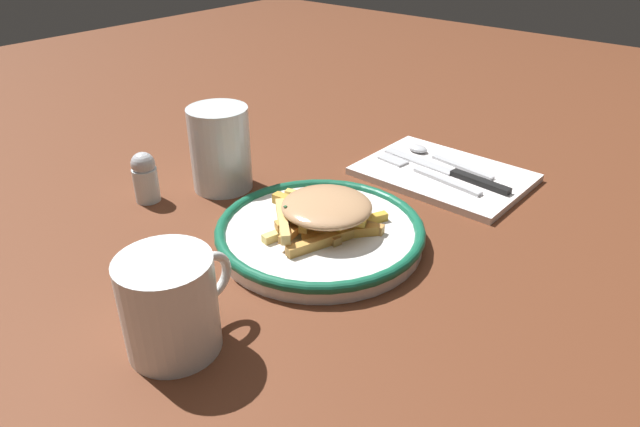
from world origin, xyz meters
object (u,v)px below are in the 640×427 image
at_px(napkin, 443,174).
at_px(knife, 455,173).
at_px(water_glass, 220,149).
at_px(coffee_mug, 171,304).
at_px(fork, 427,173).
at_px(spoon, 435,156).
at_px(plate, 320,232).
at_px(salt_shaker, 145,177).
at_px(fries_heap, 324,211).

xyz_separation_m(napkin, knife, (-0.00, -0.02, 0.01)).
xyz_separation_m(water_glass, coffee_mug, (-0.25, -0.21, -0.01)).
height_order(fork, coffee_mug, coffee_mug).
bearing_deg(coffee_mug, spoon, 2.67).
xyz_separation_m(plate, spoon, (0.28, 0.01, 0.00)).
bearing_deg(knife, napkin, 84.08).
bearing_deg(spoon, plate, -178.04).
height_order(fork, water_glass, water_glass).
xyz_separation_m(fork, spoon, (0.06, 0.02, 0.00)).
xyz_separation_m(coffee_mug, salt_shaker, (0.15, 0.26, -0.01)).
relative_size(plate, knife, 1.17).
relative_size(plate, spoon, 1.62).
bearing_deg(napkin, water_glass, 135.22).
bearing_deg(fork, knife, -51.74).
height_order(knife, coffee_mug, coffee_mug).
bearing_deg(knife, water_glass, 132.66).
distance_m(knife, salt_shaker, 0.43).
bearing_deg(knife, spoon, 56.65).
bearing_deg(salt_shaker, plate, -74.59).
bearing_deg(napkin, plate, 174.33).
bearing_deg(fork, water_glass, 133.26).
height_order(water_glass, coffee_mug, water_glass).
bearing_deg(salt_shaker, napkin, -40.40).
relative_size(fries_heap, water_glass, 1.29).
height_order(napkin, fork, fork).
bearing_deg(water_glass, fork, -46.74).
relative_size(napkin, coffee_mug, 2.02).
bearing_deg(fries_heap, napkin, -5.07).
xyz_separation_m(spoon, water_glass, (-0.26, 0.19, 0.04)).
distance_m(fries_heap, water_glass, 0.20).
height_order(plate, napkin, plate).
bearing_deg(salt_shaker, knife, -42.48).
xyz_separation_m(napkin, salt_shaker, (-0.32, 0.27, 0.03)).
height_order(spoon, salt_shaker, salt_shaker).
height_order(plate, salt_shaker, salt_shaker).
bearing_deg(plate, fork, -3.25).
bearing_deg(salt_shaker, fries_heap, -74.06).
bearing_deg(coffee_mug, napkin, -1.34).
xyz_separation_m(knife, salt_shaker, (-0.32, 0.29, 0.02)).
distance_m(plate, knife, 0.25).
bearing_deg(fries_heap, plate, 138.33).
xyz_separation_m(plate, water_glass, (0.02, 0.20, 0.04)).
relative_size(fries_heap, spoon, 0.98).
bearing_deg(water_glass, napkin, -44.78).
xyz_separation_m(plate, fries_heap, (0.00, -0.00, 0.03)).
bearing_deg(plate, water_glass, 82.86).
xyz_separation_m(plate, salt_shaker, (-0.07, 0.25, 0.02)).
distance_m(fork, spoon, 0.06).
bearing_deg(water_glass, fries_heap, -96.12).
bearing_deg(coffee_mug, salt_shaker, 59.44).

